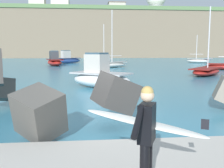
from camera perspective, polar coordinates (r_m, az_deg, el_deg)
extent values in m
plane|color=teal|center=(8.74, -0.03, -9.57)|extent=(400.00, 400.00, 0.00)
cube|color=#3D3A38|center=(8.52, 0.85, -1.96)|extent=(1.72, 1.48, 1.44)
cube|color=#4C4944|center=(7.57, -15.63, -6.15)|extent=(1.58, 1.86, 1.63)
cylinder|color=black|center=(4.47, 7.78, -17.30)|extent=(0.15, 0.15, 0.90)
cube|color=black|center=(4.10, 7.62, -8.42)|extent=(0.36, 0.44, 0.60)
sphere|color=#DBB28E|center=(4.00, 7.73, -2.49)|extent=(0.21, 0.21, 0.21)
sphere|color=tan|center=(4.00, 7.74, -1.78)|extent=(0.19, 0.19, 0.19)
cylinder|color=black|center=(3.72, 5.70, -8.12)|extent=(0.30, 0.52, 0.41)
cylinder|color=black|center=(4.35, 8.28, -8.06)|extent=(0.09, 0.09, 0.56)
ellipsoid|color=white|center=(4.45, 7.16, -8.49)|extent=(2.05, 1.20, 0.37)
cube|color=black|center=(4.34, 19.66, -8.30)|extent=(0.12, 0.07, 0.16)
ellipsoid|color=beige|center=(54.80, 18.25, 4.83)|extent=(4.54, 3.68, 0.86)
cube|color=#9C9991|center=(54.79, 18.27, 5.23)|extent=(4.18, 3.39, 0.10)
cylinder|color=silver|center=(54.80, 18.03, 7.71)|extent=(0.12, 0.12, 4.64)
cylinder|color=silver|center=(54.81, 17.98, 6.23)|extent=(2.23, 1.37, 0.08)
ellipsoid|color=maroon|center=(44.10, -12.44, 4.60)|extent=(3.72, 6.36, 1.04)
cube|color=maroon|center=(44.08, -12.46, 5.23)|extent=(3.42, 5.85, 0.10)
cube|color=#33383D|center=(44.51, -12.58, 6.15)|extent=(1.73, 2.09, 1.32)
cube|color=#334C5B|center=(44.50, -12.61, 7.07)|extent=(1.56, 1.88, 0.12)
ellipsoid|color=beige|center=(48.09, -1.67, 4.99)|extent=(2.83, 4.59, 1.03)
cube|color=#9C9991|center=(48.07, -1.67, 5.55)|extent=(2.60, 4.22, 0.10)
cylinder|color=silver|center=(48.38, -1.79, 9.27)|extent=(0.12, 0.12, 6.19)
cylinder|color=silver|center=(48.36, -1.78, 6.68)|extent=(0.61, 2.52, 0.08)
ellipsoid|color=white|center=(17.86, -2.42, 0.85)|extent=(4.72, 4.29, 1.03)
cube|color=#ACACAC|center=(17.81, -2.43, 2.36)|extent=(4.35, 3.95, 0.10)
cube|color=#B7B2A8|center=(17.95, -3.31, 4.52)|extent=(1.79, 1.78, 1.25)
cube|color=#334C5B|center=(17.93, -3.33, 6.70)|extent=(1.61, 1.60, 0.12)
ellipsoid|color=maroon|center=(28.21, 19.90, 2.56)|extent=(5.38, 5.75, 0.76)
cube|color=maroon|center=(28.18, 19.93, 3.25)|extent=(4.95, 5.29, 0.10)
cylinder|color=silver|center=(28.57, 20.45, 9.51)|extent=(0.12, 0.12, 6.13)
cylinder|color=silver|center=(28.56, 20.25, 5.17)|extent=(2.33, 2.67, 0.08)
ellipsoid|color=beige|center=(38.32, -0.53, 4.20)|extent=(6.03, 4.89, 0.81)
cube|color=#9C9991|center=(38.30, -0.53, 4.75)|extent=(5.55, 4.50, 0.10)
cylinder|color=silver|center=(38.61, 0.00, 10.39)|extent=(0.12, 0.12, 7.49)
cylinder|color=silver|center=(38.57, 0.00, 6.16)|extent=(3.10, 2.19, 0.08)
ellipsoid|color=navy|center=(51.55, -9.63, 5.04)|extent=(5.50, 4.65, 1.01)
cube|color=navy|center=(51.54, -9.64, 5.56)|extent=(5.06, 4.28, 0.10)
cube|color=#B7B2A8|center=(51.29, -10.07, 6.37)|extent=(1.93, 1.78, 1.39)
cube|color=#334C5B|center=(51.28, -10.08, 7.21)|extent=(1.74, 1.60, 0.12)
sphere|color=yellow|center=(44.85, -5.07, 4.41)|extent=(0.44, 0.44, 0.44)
cube|color=#756651|center=(102.71, -1.48, 10.34)|extent=(83.63, 34.24, 15.58)
cube|color=#567547|center=(103.48, -1.49, 14.99)|extent=(85.30, 34.93, 1.20)
cylinder|color=silver|center=(112.33, 9.55, 15.37)|extent=(6.21, 6.21, 2.99)
cube|color=#B2ADA3|center=(107.38, 1.02, 16.13)|extent=(6.46, 5.05, 4.07)
cube|color=#66564C|center=(107.73, 1.02, 17.28)|extent=(6.78, 5.30, 0.30)
cube|color=beige|center=(99.33, -11.19, 16.83)|extent=(6.06, 6.82, 4.51)
cube|color=beige|center=(99.92, -15.98, 16.73)|extent=(5.27, 4.47, 4.81)
cube|color=beige|center=(105.38, -11.36, 16.53)|extent=(4.91, 4.28, 5.43)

